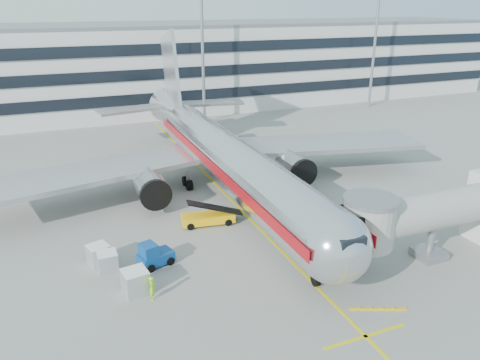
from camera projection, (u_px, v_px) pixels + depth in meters
name	position (u px, v px, depth m)	size (l,w,h in m)	color
ground	(268.00, 238.00, 40.98)	(180.00, 180.00, 0.00)	gray
lead_in_line	(227.00, 196.00, 49.62)	(0.25, 70.00, 0.01)	yellow
stop_bar	(366.00, 336.00, 28.88)	(6.00, 0.25, 0.01)	yellow
main_jet	(221.00, 154.00, 49.59)	(50.95, 48.70, 16.06)	silver
jet_bridge	(451.00, 211.00, 37.00)	(17.80, 4.50, 7.00)	silver
terminal	(137.00, 67.00, 88.27)	(150.00, 24.25, 15.60)	silver
light_mast_centre	(202.00, 31.00, 74.79)	(2.40, 1.20, 25.45)	gray
light_mast_east	(376.00, 27.00, 86.84)	(2.40, 1.20, 25.45)	gray
belt_loader	(208.00, 217.00, 43.24)	(5.19, 2.43, 2.43)	#F8B60A
baggage_tug	(154.00, 256.00, 36.34)	(2.97, 2.30, 1.99)	navy
cargo_container_left	(135.00, 282.00, 32.93)	(1.90, 1.90, 1.77)	#B7B9BF
cargo_container_right	(108.00, 262.00, 35.70)	(1.45, 1.45, 1.54)	#B7B9BF
cargo_container_front	(99.00, 254.00, 36.66)	(1.88, 1.88, 1.59)	#B7B9BF
ramp_worker	(152.00, 288.00, 32.21)	(0.65, 0.42, 1.77)	#9AED19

